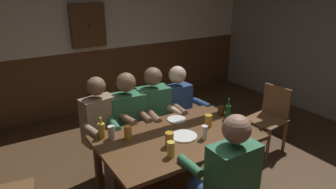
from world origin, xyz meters
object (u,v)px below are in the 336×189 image
at_px(pint_glass_1, 171,149).
at_px(pint_glass_3, 248,127).
at_px(plate_0, 184,136).
at_px(person_1, 130,119).
at_px(person_4, 226,175).
at_px(pint_glass_7, 128,133).
at_px(pint_glass_6, 169,139).
at_px(dining_table, 177,145).
at_px(pint_glass_4, 112,132).
at_px(pint_glass_5, 204,132).
at_px(person_0, 103,126).
at_px(pint_glass_2, 221,111).
at_px(table_candle, 239,137).
at_px(bottle_1, 228,111).
at_px(bottle_0, 101,130).
at_px(chair_empty_near_left, 270,117).
at_px(plate_1, 176,119).
at_px(person_3, 181,108).
at_px(pint_glass_0, 208,121).
at_px(wall_dart_cabinet, 88,25).
at_px(person_2, 156,113).

bearing_deg(pint_glass_1, pint_glass_3, -1.57).
bearing_deg(plate_0, person_1, 106.38).
distance_m(person_4, pint_glass_7, 1.02).
relative_size(pint_glass_6, pint_glass_7, 0.96).
height_order(dining_table, pint_glass_1, pint_glass_1).
distance_m(pint_glass_4, pint_glass_5, 0.91).
bearing_deg(person_0, person_1, 170.19).
distance_m(pint_glass_2, pint_glass_6, 0.92).
bearing_deg(person_0, pint_glass_1, 94.64).
xyz_separation_m(pint_glass_3, pint_glass_6, (-0.83, 0.18, 0.01)).
bearing_deg(person_1, table_candle, 126.48).
distance_m(dining_table, bottle_1, 0.75).
bearing_deg(plate_0, pint_glass_1, -141.79).
height_order(table_candle, pint_glass_4, pint_glass_4).
relative_size(person_0, bottle_0, 5.77).
relative_size(person_1, chair_empty_near_left, 1.39).
height_order(pint_glass_2, pint_glass_6, pint_glass_6).
bearing_deg(pint_glass_6, plate_1, 49.67).
relative_size(person_3, plate_0, 4.43).
distance_m(plate_0, pint_glass_0, 0.37).
bearing_deg(pint_glass_6, bottle_0, 133.76).
bearing_deg(pint_glass_3, plate_0, 157.07).
bearing_deg(pint_glass_5, bottle_1, 24.39).
height_order(pint_glass_3, wall_dart_cabinet, wall_dart_cabinet).
relative_size(person_3, chair_empty_near_left, 1.36).
bearing_deg(pint_glass_0, wall_dart_cabinet, 97.31).
bearing_deg(plate_1, pint_glass_7, -169.36).
xyz_separation_m(person_1, pint_glass_4, (-0.39, -0.42, 0.12)).
bearing_deg(plate_1, pint_glass_0, -56.97).
height_order(person_0, person_2, person_2).
xyz_separation_m(pint_glass_2, pint_glass_5, (-0.51, -0.34, 0.01)).
bearing_deg(dining_table, person_0, 125.53).
xyz_separation_m(pint_glass_0, wall_dart_cabinet, (-0.35, 2.69, 0.71)).
bearing_deg(table_candle, pint_glass_4, 145.51).
relative_size(chair_empty_near_left, pint_glass_0, 6.79).
relative_size(plate_0, pint_glass_1, 1.90).
height_order(person_0, pint_glass_7, person_0).
bearing_deg(plate_1, bottle_1, -26.44).
bearing_deg(plate_1, person_1, 133.11).
distance_m(pint_glass_0, pint_glass_3, 0.41).
bearing_deg(wall_dart_cabinet, pint_glass_1, -95.96).
distance_m(table_candle, pint_glass_5, 0.33).
relative_size(bottle_0, pint_glass_6, 1.54).
relative_size(chair_empty_near_left, pint_glass_5, 6.42).
xyz_separation_m(dining_table, plate_1, (0.20, 0.31, 0.11)).
height_order(pint_glass_3, pint_glass_4, pint_glass_4).
bearing_deg(plate_1, bottle_0, 176.08).
distance_m(plate_0, pint_glass_2, 0.70).
distance_m(person_2, plate_1, 0.41).
relative_size(person_4, pint_glass_6, 9.09).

